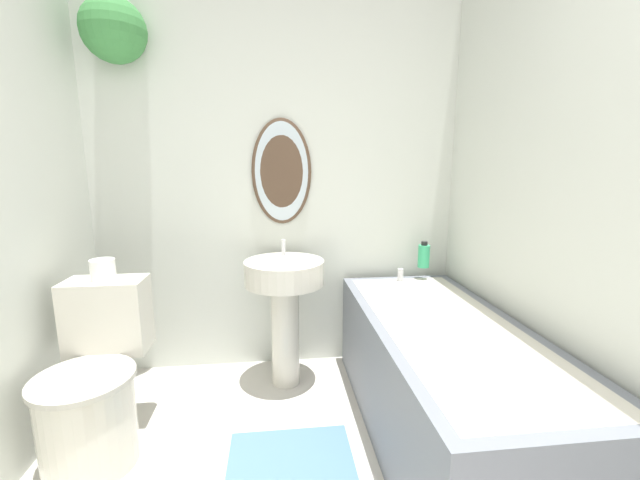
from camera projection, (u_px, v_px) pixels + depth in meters
name	position (u px, v px, depth m)	size (l,w,h in m)	color
wall_back	(264.00, 167.00, 2.40)	(2.34, 0.33, 2.40)	silver
wall_right	(598.00, 191.00, 1.42)	(0.06, 2.41, 2.40)	silver
toilet	(95.00, 386.00, 1.75)	(0.41, 0.60, 0.75)	beige
pedestal_sink	(285.00, 295.00, 2.27)	(0.46, 0.46, 0.86)	beige
bathtub	(444.00, 379.00, 1.85)	(0.69, 1.57, 0.65)	slate
shampoo_bottle	(424.00, 256.00, 2.48)	(0.07, 0.07, 0.17)	#38B275
bath_mat	(291.00, 462.00, 1.72)	(0.55, 0.42, 0.02)	#4C7093
toilet_paper_roll	(103.00, 270.00, 1.86)	(0.11, 0.11, 0.10)	white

